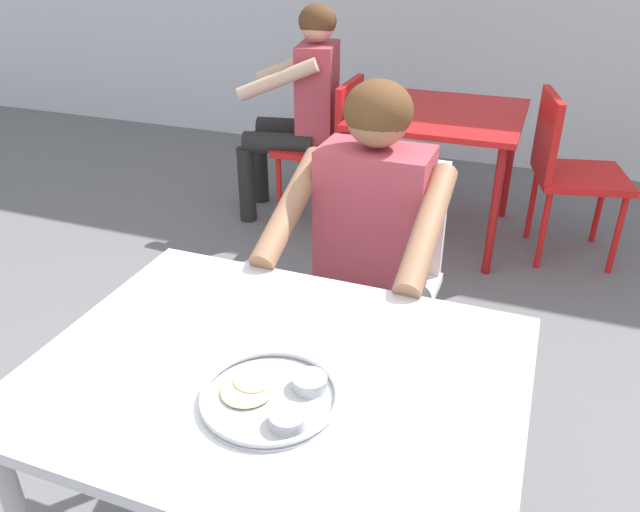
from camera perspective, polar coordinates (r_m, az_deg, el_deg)
The scene contains 8 objects.
table_foreground at distance 1.41m, azimuth -4.00°, elevation -12.92°, with size 1.05×0.80×0.75m.
thali_tray at distance 1.27m, azimuth -4.38°, elevation -12.72°, with size 0.28×0.28×0.03m.
chair_foreground at distance 2.20m, azimuth 5.68°, elevation -1.12°, with size 0.40×0.44×0.89m.
diner_foreground at distance 1.91m, azimuth 4.08°, elevation 1.15°, with size 0.49×0.55×1.20m.
table_background_red at distance 3.46m, azimuth 10.93°, elevation 11.63°, with size 0.86×0.87×0.71m.
chair_red_left at distance 3.59m, azimuth 0.89°, elevation 10.64°, with size 0.42×0.44×0.84m.
chair_red_right at distance 3.42m, azimuth 21.75°, elevation 7.80°, with size 0.52×0.52×0.86m.
patron_background at distance 3.62m, azimuth -1.68°, elevation 14.52°, with size 0.60×0.56×1.22m.
Camera 1 is at (0.45, -0.91, 1.60)m, focal length 34.76 mm.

